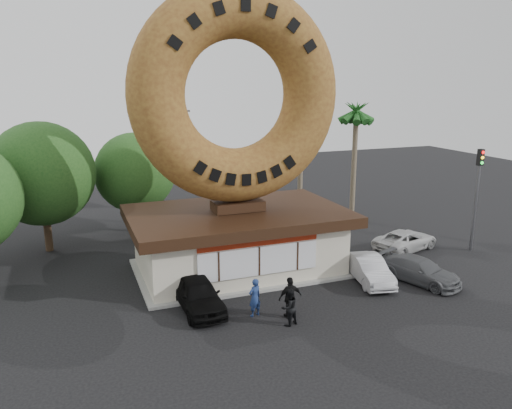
{
  "coord_description": "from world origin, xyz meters",
  "views": [
    {
      "loc": [
        -8.12,
        -17.78,
        9.85
      ],
      "look_at": [
        0.25,
        4.0,
        4.05
      ],
      "focal_mm": 35.0,
      "sensor_mm": 36.0,
      "label": 1
    }
  ],
  "objects": [
    {
      "name": "person_right",
      "position": [
        0.27,
        -0.01,
        0.91
      ],
      "size": [
        1.08,
        0.49,
        1.81
      ],
      "primitive_type": "imported",
      "rotation": [
        0.0,
        0.0,
        3.19
      ],
      "color": "black",
      "rests_on": "ground"
    },
    {
      "name": "tree_mid",
      "position": [
        -4.0,
        15.0,
        4.02
      ],
      "size": [
        5.2,
        5.2,
        6.63
      ],
      "color": "#473321",
      "rests_on": "ground"
    },
    {
      "name": "car_white",
      "position": [
        10.42,
        5.51,
        0.6
      ],
      "size": [
        4.72,
        3.17,
        1.2
      ],
      "primitive_type": "imported",
      "rotation": [
        0.0,
        0.0,
        1.86
      ],
      "color": "#BABABA",
      "rests_on": "ground"
    },
    {
      "name": "tree_west",
      "position": [
        -9.5,
        13.0,
        4.64
      ],
      "size": [
        6.0,
        6.0,
        7.65
      ],
      "color": "#473321",
      "rests_on": "ground"
    },
    {
      "name": "traffic_signal",
      "position": [
        14.0,
        3.99,
        3.87
      ],
      "size": [
        0.3,
        0.38,
        6.07
      ],
      "color": "#59595E",
      "rests_on": "ground"
    },
    {
      "name": "palm_near",
      "position": [
        7.5,
        14.0,
        8.41
      ],
      "size": [
        2.6,
        2.6,
        9.75
      ],
      "color": "#726651",
      "rests_on": "ground"
    },
    {
      "name": "ground",
      "position": [
        0.0,
        0.0,
        0.0
      ],
      "size": [
        90.0,
        90.0,
        0.0
      ],
      "primitive_type": "plane",
      "color": "black",
      "rests_on": "ground"
    },
    {
      "name": "car_black",
      "position": [
        -3.19,
        2.14,
        0.71
      ],
      "size": [
        1.76,
        4.2,
        1.42
      ],
      "primitive_type": "imported",
      "rotation": [
        0.0,
        0.0,
        0.02
      ],
      "color": "black",
      "rests_on": "ground"
    },
    {
      "name": "donut_shop",
      "position": [
        0.0,
        5.98,
        1.77
      ],
      "size": [
        11.2,
        7.2,
        3.8
      ],
      "color": "beige",
      "rests_on": "ground"
    },
    {
      "name": "giant_donut",
      "position": [
        0.0,
        6.0,
        9.16
      ],
      "size": [
        10.72,
        2.73,
        10.72
      ],
      "primitive_type": "torus",
      "rotation": [
        1.57,
        0.0,
        0.0
      ],
      "color": "olive",
      "rests_on": "donut_shop"
    },
    {
      "name": "car_silver",
      "position": [
        5.61,
        2.12,
        0.65
      ],
      "size": [
        2.11,
        4.12,
        1.3
      ],
      "primitive_type": "imported",
      "rotation": [
        0.0,
        0.0,
        -0.2
      ],
      "color": "#A5A5AA",
      "rests_on": "ground"
    },
    {
      "name": "palm_far",
      "position": [
        11.0,
        12.5,
        7.48
      ],
      "size": [
        2.6,
        2.6,
        8.75
      ],
      "color": "#726651",
      "rests_on": "ground"
    },
    {
      "name": "person_left",
      "position": [
        -1.1,
        0.63,
        0.85
      ],
      "size": [
        0.72,
        0.58,
        1.7
      ],
      "primitive_type": "imported",
      "rotation": [
        0.0,
        0.0,
        3.46
      ],
      "color": "navy",
      "rests_on": "ground"
    },
    {
      "name": "person_center",
      "position": [
        -0.08,
        -0.65,
        0.8
      ],
      "size": [
        0.92,
        0.81,
        1.6
      ],
      "primitive_type": "imported",
      "rotation": [
        0.0,
        0.0,
        3.45
      ],
      "color": "black",
      "rests_on": "ground"
    },
    {
      "name": "car_grey",
      "position": [
        7.97,
        1.16,
        0.61
      ],
      "size": [
        3.04,
        4.54,
        1.22
      ],
      "primitive_type": "imported",
      "rotation": [
        0.0,
        0.0,
        0.35
      ],
      "color": "#545558",
      "rests_on": "ground"
    },
    {
      "name": "street_lamp",
      "position": [
        -1.86,
        16.0,
        4.48
      ],
      "size": [
        2.11,
        0.2,
        8.0
      ],
      "color": "#59595E",
      "rests_on": "ground"
    }
  ]
}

